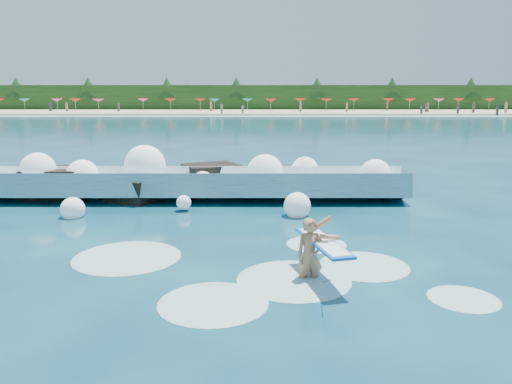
{
  "coord_description": "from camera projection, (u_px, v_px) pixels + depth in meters",
  "views": [
    {
      "loc": [
        1.5,
        -11.18,
        3.88
      ],
      "look_at": [
        1.5,
        2.0,
        1.2
      ],
      "focal_mm": 35.0,
      "sensor_mm": 36.0,
      "label": 1
    }
  ],
  "objects": [
    {
      "name": "rock_cluster",
      "position": [
        128.0,
        185.0,
        18.67
      ],
      "size": [
        8.1,
        3.31,
        1.34
      ],
      "color": "black",
      "rests_on": "ground"
    },
    {
      "name": "treeline",
      "position": [
        248.0,
        98.0,
        97.48
      ],
      "size": [
        140.0,
        4.0,
        5.0
      ],
      "primitive_type": "cube",
      "color": "black",
      "rests_on": "ground"
    },
    {
      "name": "wave_spray",
      "position": [
        165.0,
        174.0,
        18.09
      ],
      "size": [
        15.54,
        4.29,
        2.06
      ],
      "color": "white",
      "rests_on": "ground"
    },
    {
      "name": "wet_band",
      "position": [
        246.0,
        116.0,
        77.39
      ],
      "size": [
        140.0,
        5.0,
        0.08
      ],
      "primitive_type": "cube",
      "color": "silver",
      "rests_on": "ground"
    },
    {
      "name": "beach_umbrellas",
      "position": [
        246.0,
        100.0,
        90.25
      ],
      "size": [
        114.02,
        6.71,
        0.5
      ],
      "color": "#DC4069",
      "rests_on": "ground"
    },
    {
      "name": "surfer_with_board",
      "position": [
        313.0,
        253.0,
        10.31
      ],
      "size": [
        1.1,
        2.82,
        1.59
      ],
      "color": "#A8754E",
      "rests_on": "ground"
    },
    {
      "name": "breaking_wave",
      "position": [
        173.0,
        184.0,
        18.34
      ],
      "size": [
        16.77,
        2.67,
        1.45
      ],
      "color": "teal",
      "rests_on": "ground"
    },
    {
      "name": "beach",
      "position": [
        248.0,
        112.0,
        88.13
      ],
      "size": [
        140.0,
        20.0,
        0.4
      ],
      "primitive_type": "cube",
      "color": "tan",
      "rests_on": "ground"
    },
    {
      "name": "ground",
      "position": [
        192.0,
        259.0,
        11.73
      ],
      "size": [
        200.0,
        200.0,
        0.0
      ],
      "primitive_type": "plane",
      "color": "#082940",
      "rests_on": "ground"
    },
    {
      "name": "surf_foam",
      "position": [
        246.0,
        271.0,
        10.91
      ],
      "size": [
        8.99,
        5.48,
        0.13
      ],
      "color": "silver",
      "rests_on": "ground"
    },
    {
      "name": "beachgoers",
      "position": [
        204.0,
        108.0,
        84.2
      ],
      "size": [
        101.68,
        12.74,
        1.94
      ],
      "color": "#3F332D",
      "rests_on": "ground"
    }
  ]
}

